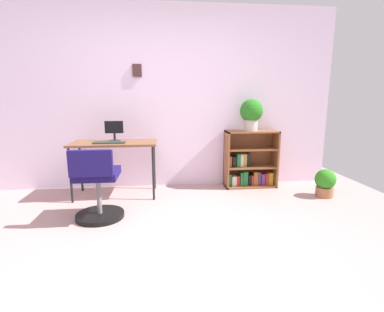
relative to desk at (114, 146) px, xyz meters
The scene contains 9 objects.
ground_plane 1.92m from the desk, 72.42° to the right, with size 6.24×6.24×0.00m, color tan.
wall_back 0.93m from the desk, 38.41° to the left, with size 5.20×0.12×2.57m.
desk is the anchor object (origin of this frame).
monitor 0.21m from the desk, 88.51° to the left, with size 0.24×0.15×0.27m.
keyboard 0.14m from the desk, 108.23° to the right, with size 0.40×0.12×0.02m, color #283631.
office_chair 0.86m from the desk, 94.78° to the right, with size 0.52×0.55×0.80m.
bookshelf_low 1.94m from the desk, ahead, with size 0.75×0.30×0.83m.
potted_plant_on_shelf 1.95m from the desk, ahead, with size 0.32×0.32×0.45m.
potted_plant_floor 2.83m from the desk, ahead, with size 0.27×0.27×0.37m.
Camera 1 is at (0.09, -2.09, 1.29)m, focal length 26.86 mm.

